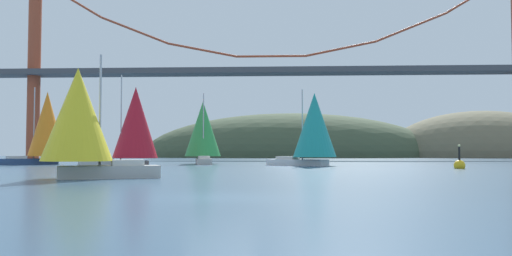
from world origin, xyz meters
The scene contains 10 objects.
ground_plane centered at (0.00, 0.00, 0.00)m, with size 360.00×360.00×0.00m, color #385670.
headland_right centered at (60.00, 135.00, 0.00)m, with size 55.78×44.00×26.88m, color #6B664C.
headland_center centered at (5.00, 135.00, 0.00)m, with size 88.45×44.00×25.84m, color #425138.
suspension_bridge centered at (0.00, 95.00, 19.92)m, with size 142.90×6.00×41.19m.
sailboat_yellow_sail centered at (-10.18, 12.49, 3.68)m, with size 7.80×5.58×7.77m.
sailboat_crimson_sail centered at (-15.48, 42.93, 5.01)m, with size 9.79×7.77×10.84m.
sailboat_teal_sail centered at (5.97, 41.87, 4.51)m, with size 9.22×7.77×9.06m.
sailboat_orange_sail centered at (-28.79, 48.01, 5.02)m, with size 8.72×7.62×10.08m.
sailboat_green_sail centered at (-8.46, 51.45, 4.55)m, with size 5.76×8.99×9.46m.
channel_buoy centered at (19.70, 33.03, 0.37)m, with size 1.10×1.10×2.64m.
Camera 1 is at (2.26, -19.11, 1.68)m, focal length 36.61 mm.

